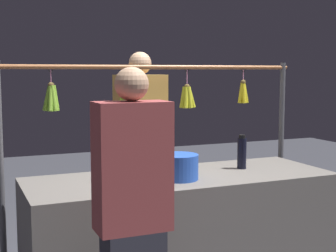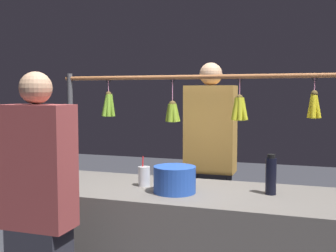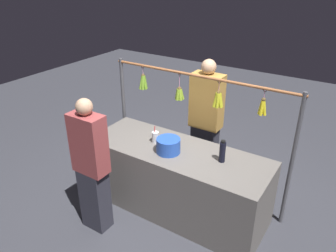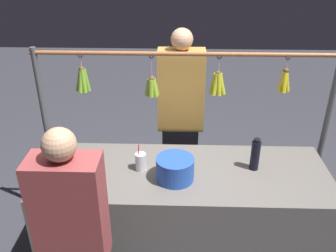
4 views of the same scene
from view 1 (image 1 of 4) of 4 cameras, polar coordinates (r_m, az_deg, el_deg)
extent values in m
cube|color=#66605B|center=(3.46, 1.54, -12.28)|extent=(2.08, 0.75, 0.81)
cylinder|color=#4C4C51|center=(4.30, 12.85, -3.46)|extent=(0.04, 0.04, 1.58)
cylinder|color=#4C4C51|center=(3.51, -18.68, -5.84)|extent=(0.04, 0.04, 1.58)
cylinder|color=#9E6038|center=(3.69, -1.28, 6.79)|extent=(2.31, 0.03, 0.03)
torus|color=black|center=(4.02, 8.68, 6.43)|extent=(0.04, 0.01, 0.04)
cylinder|color=pink|center=(4.02, 8.67, 5.69)|extent=(0.01, 0.01, 0.10)
sphere|color=brown|center=(4.03, 8.66, 4.98)|extent=(0.04, 0.04, 0.04)
cylinder|color=yellow|center=(4.02, 8.44, 3.80)|extent=(0.06, 0.03, 0.17)
cylinder|color=yellow|center=(4.01, 8.74, 3.79)|extent=(0.04, 0.06, 0.17)
cylinder|color=yellow|center=(4.04, 8.85, 3.81)|extent=(0.06, 0.04, 0.17)
cylinder|color=yellow|center=(4.04, 8.53, 3.82)|extent=(0.04, 0.06, 0.17)
torus|color=black|center=(3.79, 2.22, 6.51)|extent=(0.04, 0.01, 0.04)
cylinder|color=pink|center=(3.79, 2.21, 5.50)|extent=(0.01, 0.01, 0.13)
sphere|color=brown|center=(3.79, 2.21, 4.53)|extent=(0.04, 0.04, 0.04)
cylinder|color=gold|center=(3.78, 1.78, 3.31)|extent=(0.06, 0.04, 0.17)
cylinder|color=gold|center=(3.76, 2.11, 3.29)|extent=(0.06, 0.06, 0.17)
cylinder|color=gold|center=(3.77, 2.50, 3.29)|extent=(0.04, 0.06, 0.17)
cylinder|color=gold|center=(3.79, 2.65, 3.31)|extent=(0.07, 0.05, 0.17)
cylinder|color=gold|center=(3.81, 2.53, 3.33)|extent=(0.06, 0.04, 0.17)
cylinder|color=gold|center=(3.82, 2.15, 3.34)|extent=(0.04, 0.05, 0.17)
cylinder|color=gold|center=(3.80, 1.78, 3.32)|extent=(0.05, 0.05, 0.17)
torus|color=black|center=(3.60, -5.02, 6.50)|extent=(0.04, 0.01, 0.04)
cylinder|color=pink|center=(3.60, -5.00, 5.04)|extent=(0.01, 0.01, 0.18)
sphere|color=brown|center=(3.61, -4.99, 3.62)|extent=(0.05, 0.05, 0.05)
cylinder|color=#84AA29|center=(3.60, -5.36, 2.55)|extent=(0.06, 0.04, 0.14)
cylinder|color=#84AA29|center=(3.58, -4.92, 2.54)|extent=(0.04, 0.06, 0.14)
cylinder|color=#84AA29|center=(3.60, -4.59, 2.56)|extent=(0.06, 0.06, 0.14)
cylinder|color=#84AA29|center=(3.63, -4.74, 2.59)|extent=(0.07, 0.06, 0.14)
cylinder|color=#84AA29|center=(3.63, -5.25, 2.58)|extent=(0.05, 0.07, 0.14)
torus|color=black|center=(3.47, -13.37, 6.36)|extent=(0.04, 0.01, 0.04)
cylinder|color=pink|center=(3.47, -13.34, 5.45)|extent=(0.01, 0.01, 0.11)
sphere|color=brown|center=(3.48, -13.32, 4.57)|extent=(0.04, 0.04, 0.04)
cylinder|color=#71A32C|center=(3.47, -13.70, 3.12)|extent=(0.07, 0.03, 0.18)
cylinder|color=#71A32C|center=(3.45, -13.37, 3.11)|extent=(0.05, 0.07, 0.18)
cylinder|color=#71A32C|center=(3.46, -13.04, 3.12)|extent=(0.05, 0.06, 0.18)
cylinder|color=#71A32C|center=(3.48, -12.87, 3.15)|extent=(0.06, 0.03, 0.18)
cylinder|color=#71A32C|center=(3.50, -13.10, 3.16)|extent=(0.05, 0.05, 0.18)
cylinder|color=#71A32C|center=(3.50, -13.58, 3.14)|extent=(0.06, 0.07, 0.18)
cylinder|color=black|center=(3.62, 8.50, -3.15)|extent=(0.07, 0.07, 0.22)
cylinder|color=black|center=(3.60, 8.53, -1.21)|extent=(0.05, 0.05, 0.02)
cylinder|color=blue|center=(3.24, 1.20, -4.73)|extent=(0.26, 0.26, 0.16)
cylinder|color=silver|center=(3.25, -3.58, -5.01)|extent=(0.08, 0.08, 0.13)
cylinder|color=red|center=(3.24, -3.78, -4.42)|extent=(0.01, 0.03, 0.20)
cube|color=#2D2D38|center=(4.10, -3.13, -9.42)|extent=(0.32, 0.21, 0.79)
cube|color=#BF8C3F|center=(3.97, -3.19, 0.92)|extent=(0.39, 0.21, 0.69)
sphere|color=tan|center=(3.95, -3.23, 7.23)|extent=(0.18, 0.18, 0.18)
cube|color=#993F3F|center=(2.43, -4.13, -4.67)|extent=(0.36, 0.20, 0.64)
sphere|color=tan|center=(2.39, -4.21, 4.83)|extent=(0.17, 0.17, 0.17)
camera|label=2|loc=(2.14, 54.33, 1.35)|focal=44.71mm
camera|label=3|loc=(3.21, 63.69, 23.83)|focal=35.17mm
camera|label=4|loc=(1.75, 37.77, 32.53)|focal=39.21mm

